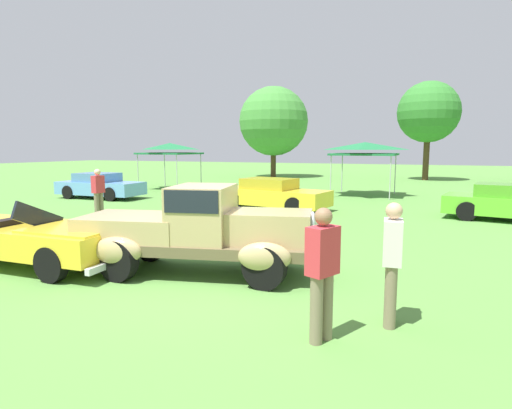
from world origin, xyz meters
TOP-DOWN VIEW (x-y plane):
  - ground_plane at (0.00, 0.00)m, footprint 120.00×120.00m
  - feature_pickup_truck at (-0.20, 0.29)m, footprint 4.72×2.58m
  - neighbor_convertible at (-3.62, -0.50)m, footprint 4.44×1.88m
  - show_car_skyblue at (-10.91, 9.15)m, footprint 4.21×1.79m
  - show_car_yellow at (-1.93, 8.90)m, footprint 4.64×2.43m
  - show_car_lime at (6.26, 9.43)m, footprint 4.19×2.36m
  - spectator_near_truck at (2.68, -1.65)m, footprint 0.39×0.46m
  - spectator_between_cars at (3.43, -0.82)m, footprint 0.28×0.42m
  - spectator_far_side at (-6.83, 4.74)m, footprint 0.27×0.42m
  - canopy_tent_left_field at (-10.45, 14.48)m, footprint 2.93×2.93m
  - canopy_tent_center_field at (0.69, 15.27)m, footprint 3.11×3.11m
  - treeline_far_left at (-8.50, 26.75)m, footprint 5.70×5.70m
  - treeline_mid_left at (3.41, 27.82)m, footprint 4.52×4.52m

SIDE VIEW (x-z plane):
  - ground_plane at x=0.00m, z-range 0.00..0.00m
  - neighbor_convertible at x=-3.62m, z-range -0.12..1.28m
  - show_car_lime at x=6.26m, z-range -0.01..1.21m
  - show_car_skyblue at x=-10.91m, z-range -0.01..1.21m
  - show_car_yellow at x=-1.93m, z-range -0.01..1.21m
  - feature_pickup_truck at x=-0.20m, z-range 0.02..1.72m
  - spectator_near_truck at x=2.68m, z-range 0.07..1.76m
  - spectator_between_cars at x=3.43m, z-range 0.07..1.76m
  - spectator_far_side at x=-6.83m, z-range 0.07..1.76m
  - canopy_tent_left_field at x=-10.45m, z-range 1.07..3.78m
  - canopy_tent_center_field at x=0.69m, z-range 1.07..3.78m
  - treeline_far_left at x=-8.50m, z-range 0.88..8.36m
  - treeline_mid_left at x=3.41m, z-range 1.39..8.73m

